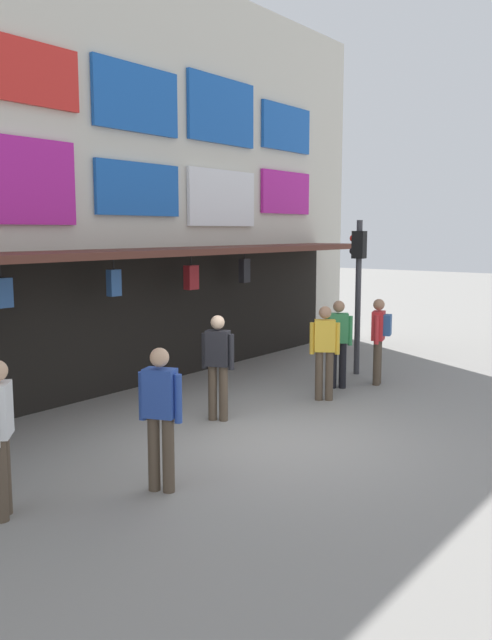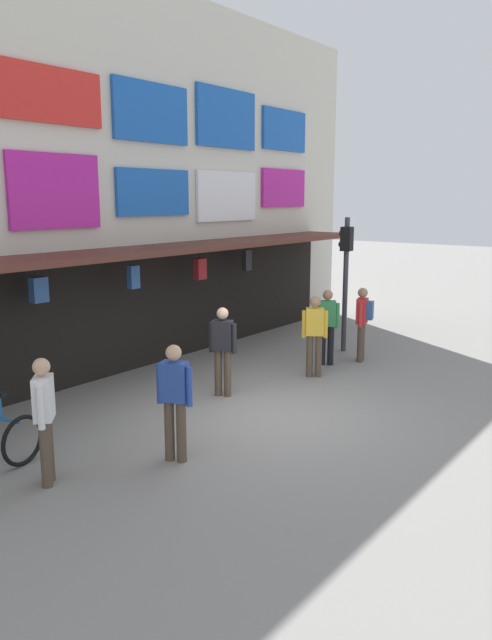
# 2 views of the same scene
# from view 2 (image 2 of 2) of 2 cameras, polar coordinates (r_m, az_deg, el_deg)

# --- Properties ---
(ground_plane) EXTENTS (80.00, 80.00, 0.00)m
(ground_plane) POSITION_cam_2_polar(r_m,az_deg,el_deg) (10.50, 2.23, -8.89)
(ground_plane) COLOR gray
(shopfront) EXTENTS (18.00, 2.60, 8.00)m
(shopfront) POSITION_cam_2_polar(r_m,az_deg,el_deg) (13.04, -14.61, 12.46)
(shopfront) COLOR beige
(shopfront) RESTS_ON ground
(traffic_light_far) EXTENTS (0.32, 0.34, 3.20)m
(traffic_light_far) POSITION_cam_2_polar(r_m,az_deg,el_deg) (14.55, 9.35, 5.33)
(traffic_light_far) COLOR #38383D
(traffic_light_far) RESTS_ON ground
(pedestrian_in_purple) EXTENTS (0.41, 0.41, 1.68)m
(pedestrian_in_purple) POSITION_cam_2_polar(r_m,az_deg,el_deg) (8.19, -18.41, -8.38)
(pedestrian_in_purple) COLOR brown
(pedestrian_in_purple) RESTS_ON ground
(pedestrian_in_red) EXTENTS (0.34, 0.50, 1.68)m
(pedestrian_in_red) POSITION_cam_2_polar(r_m,az_deg,el_deg) (11.21, -2.20, -2.50)
(pedestrian_in_red) COLOR brown
(pedestrian_in_red) RESTS_ON ground
(pedestrian_in_blue) EXTENTS (0.38, 0.46, 1.68)m
(pedestrian_in_blue) POSITION_cam_2_polar(r_m,az_deg,el_deg) (13.42, 7.63, -0.28)
(pedestrian_in_blue) COLOR black
(pedestrian_in_blue) RESTS_ON ground
(pedestrian_in_black) EXTENTS (0.33, 0.50, 1.68)m
(pedestrian_in_black) POSITION_cam_2_polar(r_m,az_deg,el_deg) (8.50, -6.73, -7.14)
(pedestrian_in_black) COLOR brown
(pedestrian_in_black) RESTS_ON ground
(pedestrian_in_yellow) EXTENTS (0.38, 0.45, 1.68)m
(pedestrian_in_yellow) POSITION_cam_2_polar(r_m,az_deg,el_deg) (12.49, 6.46, -1.12)
(pedestrian_in_yellow) COLOR brown
(pedestrian_in_yellow) RESTS_ON ground
(pedestrian_in_green) EXTENTS (0.51, 0.43, 1.68)m
(pedestrian_in_green) POSITION_cam_2_polar(r_m,az_deg,el_deg) (13.84, 10.93, 0.13)
(pedestrian_in_green) COLOR brown
(pedestrian_in_green) RESTS_ON ground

